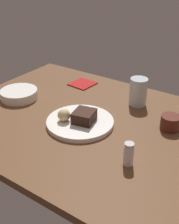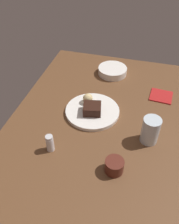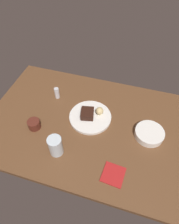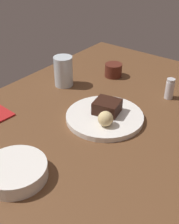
{
  "view_description": "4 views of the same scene",
  "coord_description": "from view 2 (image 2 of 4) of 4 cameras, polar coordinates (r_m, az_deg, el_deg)",
  "views": [
    {
      "loc": [
        -54.5,
        82.52,
        62.73
      ],
      "look_at": [
        2.46,
        -0.47,
        6.52
      ],
      "focal_mm": 46.49,
      "sensor_mm": 36.0,
      "label": 1
    },
    {
      "loc": [
        -81.35,
        -17.01,
        82.54
      ],
      "look_at": [
        -1.55,
        4.63,
        7.7
      ],
      "focal_mm": 38.48,
      "sensor_mm": 36.0,
      "label": 2
    },
    {
      "loc": [
        25.24,
        -68.94,
        100.34
      ],
      "look_at": [
        2.26,
        7.07,
        5.45
      ],
      "focal_mm": 31.38,
      "sensor_mm": 36.0,
      "label": 3
    },
    {
      "loc": [
        73.88,
        51.79,
        59.53
      ],
      "look_at": [
        5.66,
        -0.31,
        5.1
      ],
      "focal_mm": 47.72,
      "sensor_mm": 36.0,
      "label": 4
    }
  ],
  "objects": [
    {
      "name": "water_glass",
      "position": [
        1.04,
        14.27,
        -4.23
      ],
      "size": [
        7.61,
        7.61,
        12.2
      ],
      "primitive_type": "cylinder",
      "color": "silver",
      "rests_on": "dining_table"
    },
    {
      "name": "dessert_plate",
      "position": [
        1.18,
        0.69,
        0.21
      ],
      "size": [
        26.38,
        26.38,
        1.81
      ],
      "primitive_type": "cylinder",
      "color": "white",
      "rests_on": "dining_table"
    },
    {
      "name": "folded_napkin",
      "position": [
        1.33,
        16.65,
        3.67
      ],
      "size": [
        11.9,
        12.21,
        0.6
      ],
      "primitive_type": "cube",
      "rotation": [
        0.0,
        0.0,
        -0.08
      ],
      "color": "#B21E1E",
      "rests_on": "dining_table"
    },
    {
      "name": "bread_roll",
      "position": [
        1.2,
        -0.4,
        3.26
      ],
      "size": [
        4.94,
        4.94,
        4.94
      ],
      "primitive_type": "sphere",
      "color": "#DBC184",
      "rests_on": "dessert_plate"
    },
    {
      "name": "coffee_cup",
      "position": [
        0.94,
        5.9,
        -12.62
      ],
      "size": [
        7.41,
        7.41,
        5.66
      ],
      "primitive_type": "cylinder",
      "color": "#562319",
      "rests_on": "dining_table"
    },
    {
      "name": "dining_table",
      "position": [
        1.16,
        2.41,
        -2.18
      ],
      "size": [
        120.0,
        84.0,
        3.0
      ],
      "primitive_type": "cube",
      "color": "brown",
      "rests_on": "ground"
    },
    {
      "name": "chocolate_cake_slice",
      "position": [
        1.14,
        0.63,
        0.78
      ],
      "size": [
        9.31,
        9.84,
        4.38
      ],
      "primitive_type": "cube",
      "rotation": [
        0.0,
        0.0,
        4.92
      ],
      "color": "black",
      "rests_on": "dessert_plate"
    },
    {
      "name": "side_bowl",
      "position": [
        1.45,
        5.47,
        9.73
      ],
      "size": [
        16.88,
        16.88,
        4.06
      ],
      "primitive_type": "cylinder",
      "color": "white",
      "rests_on": "dining_table"
    },
    {
      "name": "salt_shaker",
      "position": [
        1.01,
        -9.38,
        -7.3
      ],
      "size": [
        3.27,
        3.27,
        8.03
      ],
      "color": "silver",
      "rests_on": "dining_table"
    }
  ]
}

